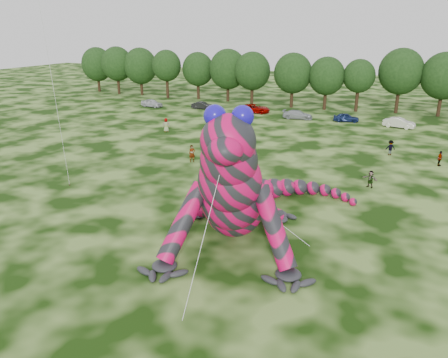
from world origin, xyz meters
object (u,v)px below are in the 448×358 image
at_px(car_0, 152,103).
at_px(car_3, 298,115).
at_px(tree_0, 98,70).
at_px(tree_4, 198,76).
at_px(spectator_5, 370,179).
at_px(car_1, 202,105).
at_px(spectator_2, 390,148).
at_px(tree_6, 252,78).
at_px(spectator_0, 192,154).
at_px(tree_7, 292,80).
at_px(car_5, 399,123).
at_px(car_2, 255,109).
at_px(spectator_4, 166,125).
at_px(inflatable_gecko, 237,164).
at_px(tree_9, 358,86).
at_px(tree_10, 400,81).
at_px(car_4, 346,118).
at_px(tree_8, 326,83).
at_px(tree_11, 443,85).
at_px(tree_1, 117,70).
at_px(tree_3, 167,74).
at_px(tree_5, 228,75).
at_px(tree_2, 141,72).
at_px(spectator_3, 440,158).

height_order(car_0, car_3, car_0).
height_order(tree_0, tree_4, tree_0).
bearing_deg(car_3, spectator_5, -158.38).
bearing_deg(car_0, car_1, -71.52).
relative_size(car_0, spectator_2, 2.42).
distance_m(tree_0, tree_6, 37.09).
bearing_deg(spectator_0, tree_7, 48.74).
distance_m(car_5, spectator_5, 27.15).
xyz_separation_m(car_2, car_5, (22.78, -2.49, -0.01)).
relative_size(tree_4, spectator_4, 4.81).
bearing_deg(inflatable_gecko, tree_9, 72.25).
bearing_deg(tree_10, car_4, -121.48).
distance_m(tree_6, tree_8, 13.34).
distance_m(tree_10, car_1, 33.07).
xyz_separation_m(tree_6, tree_11, (31.34, 1.51, 0.29)).
distance_m(tree_7, car_1, 16.43).
relative_size(tree_9, car_4, 2.28).
xyz_separation_m(tree_0, tree_1, (6.20, -1.18, 0.15)).
bearing_deg(inflatable_gecko, tree_3, 109.07).
xyz_separation_m(car_1, car_3, (17.49, -1.78, 0.04)).
height_order(inflatable_gecko, tree_9, inflatable_gecko).
bearing_deg(tree_4, car_0, -106.72).
relative_size(tree_0, tree_8, 1.06).
xyz_separation_m(car_2, spectator_0, (3.49, -29.15, 0.21)).
xyz_separation_m(tree_7, car_3, (3.70, -9.70, -4.07)).
height_order(tree_8, tree_11, tree_11).
bearing_deg(tree_5, car_1, -94.49).
bearing_deg(car_2, tree_2, 64.98).
bearing_deg(tree_9, spectator_3, -66.54).
height_order(tree_0, spectator_4, tree_0).
xyz_separation_m(tree_9, car_0, (-34.19, -10.23, -3.64)).
height_order(tree_5, car_5, tree_5).
xyz_separation_m(tree_3, tree_5, (12.59, 1.37, 0.18)).
xyz_separation_m(tree_2, tree_9, (44.08, -1.42, -0.48)).
relative_size(inflatable_gecko, tree_4, 2.14).
xyz_separation_m(tree_9, spectator_0, (-11.87, -37.28, -3.41)).
relative_size(tree_5, spectator_2, 5.77).
xyz_separation_m(tree_4, spectator_5, (37.08, -39.13, -3.74)).
height_order(tree_9, tree_10, tree_10).
distance_m(tree_6, tree_7, 7.48).
bearing_deg(car_1, tree_9, -75.44).
bearing_deg(tree_0, car_2, -13.98).
xyz_separation_m(tree_3, tree_4, (6.08, 1.64, -0.19)).
bearing_deg(tree_9, tree_8, -176.11).
xyz_separation_m(tree_0, tree_8, (50.34, -2.25, -0.28)).
bearing_deg(spectator_0, tree_2, 89.64).
height_order(inflatable_gecko, spectator_5, inflatable_gecko).
relative_size(inflatable_gecko, tree_6, 2.04).
bearing_deg(tree_3, car_1, -34.67).
bearing_deg(tree_6, car_1, -128.99).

